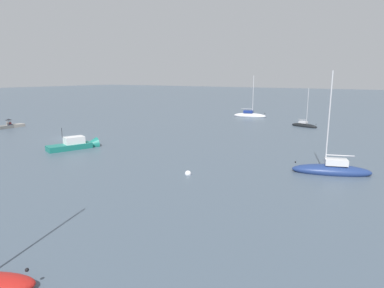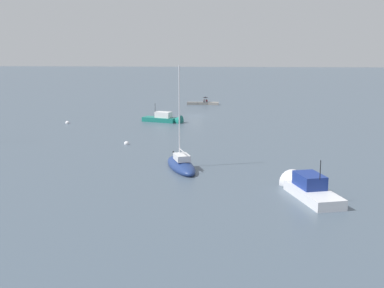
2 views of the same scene
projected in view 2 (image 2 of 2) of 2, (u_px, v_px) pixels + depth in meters
ground_plane at (196, 116)px, 93.20m from camera, size 500.00×500.00×0.00m
seawall_pier at (203, 103)px, 111.59m from camera, size 7.10×1.51×0.60m
person_seated_maroon_left at (207, 101)px, 111.25m from camera, size 0.43×0.63×0.73m
person_seated_grey_right at (204, 101)px, 111.26m from camera, size 0.43×0.63×0.73m
umbrella_open_black at (205, 97)px, 111.18m from camera, size 1.26×1.26×1.28m
sailboat_navy_far at (181, 165)px, 52.29m from camera, size 4.91×8.36×11.17m
motorboat_teal_near at (166, 120)px, 85.29m from camera, size 7.38×4.33×3.96m
motorboat_white_far at (307, 190)px, 42.88m from camera, size 4.72×8.44×4.53m
mooring_buoy_near at (67, 123)px, 83.60m from camera, size 0.68×0.68×0.68m
mooring_buoy_mid at (127, 144)px, 65.45m from camera, size 0.66×0.66×0.66m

